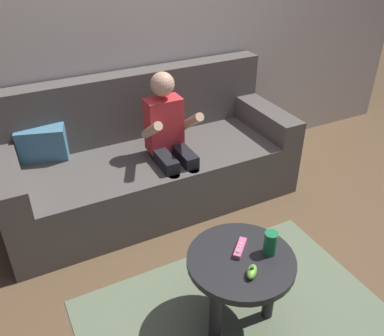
# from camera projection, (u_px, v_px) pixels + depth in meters

# --- Properties ---
(ground_plane) EXTENTS (9.98, 9.98, 0.00)m
(ground_plane) POSITION_uv_depth(u_px,v_px,m) (255.00, 291.00, 2.38)
(ground_plane) COLOR brown
(wall_back) EXTENTS (4.99, 0.05, 2.50)m
(wall_back) POSITION_uv_depth(u_px,v_px,m) (145.00, 15.00, 2.88)
(wall_back) COLOR beige
(wall_back) RESTS_ON ground
(couch) EXTENTS (2.07, 0.80, 0.90)m
(couch) POSITION_uv_depth(u_px,v_px,m) (148.00, 162.00, 3.01)
(couch) COLOR #56514C
(couch) RESTS_ON ground
(person_seated_on_couch) EXTENTS (0.34, 0.42, 1.00)m
(person_seated_on_couch) POSITION_uv_depth(u_px,v_px,m) (170.00, 139.00, 2.77)
(person_seated_on_couch) COLOR black
(person_seated_on_couch) RESTS_ON ground
(coffee_table) EXTENTS (0.53, 0.53, 0.45)m
(coffee_table) POSITION_uv_depth(u_px,v_px,m) (239.00, 270.00, 2.03)
(coffee_table) COLOR #232326
(coffee_table) RESTS_ON ground
(area_rug) EXTENTS (1.59, 1.08, 0.01)m
(area_rug) POSITION_uv_depth(u_px,v_px,m) (236.00, 319.00, 2.21)
(area_rug) COLOR #6B7A5B
(area_rug) RESTS_ON ground
(game_remote_pink_near_edge) EXTENTS (0.13, 0.12, 0.03)m
(game_remote_pink_near_edge) POSITION_uv_depth(u_px,v_px,m) (240.00, 248.00, 2.01)
(game_remote_pink_near_edge) COLOR pink
(game_remote_pink_near_edge) RESTS_ON coffee_table
(nunchuk_lime) EXTENTS (0.10, 0.09, 0.05)m
(nunchuk_lime) POSITION_uv_depth(u_px,v_px,m) (252.00, 272.00, 1.87)
(nunchuk_lime) COLOR #72C638
(nunchuk_lime) RESTS_ON coffee_table
(soda_can) EXTENTS (0.07, 0.07, 0.12)m
(soda_can) POSITION_uv_depth(u_px,v_px,m) (270.00, 243.00, 1.97)
(soda_can) COLOR #1E7F47
(soda_can) RESTS_ON coffee_table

